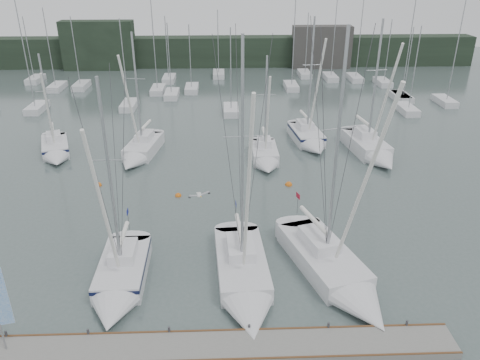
% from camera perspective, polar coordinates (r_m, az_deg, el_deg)
% --- Properties ---
extents(ground, '(160.00, 160.00, 0.00)m').
position_cam_1_polar(ground, '(27.96, -3.55, -12.76)').
color(ground, '#4A5A57').
rests_on(ground, ground).
extents(dock, '(24.00, 2.00, 0.40)m').
position_cam_1_polar(dock, '(24.08, -3.79, -19.75)').
color(dock, slate).
rests_on(dock, ground).
extents(far_treeline, '(90.00, 4.00, 5.00)m').
position_cam_1_polar(far_treeline, '(85.29, -2.80, 15.37)').
color(far_treeline, black).
rests_on(far_treeline, ground).
extents(far_building_left, '(12.00, 3.00, 8.00)m').
position_cam_1_polar(far_building_left, '(85.64, -16.85, 15.43)').
color(far_building_left, black).
rests_on(far_building_left, ground).
extents(far_building_right, '(10.00, 3.00, 7.00)m').
position_cam_1_polar(far_building_right, '(84.89, 9.90, 15.68)').
color(far_building_right, '#3A3836').
rests_on(far_building_right, ground).
extents(mast_forest, '(59.96, 24.92, 14.74)m').
position_cam_1_polar(mast_forest, '(67.10, -2.53, 10.86)').
color(mast_forest, silver).
rests_on(mast_forest, ground).
extents(sailboat_near_left, '(2.84, 8.25, 13.04)m').
position_cam_1_polar(sailboat_near_left, '(28.00, -14.53, -12.18)').
color(sailboat_near_left, silver).
rests_on(sailboat_near_left, ground).
extents(sailboat_near_center, '(3.47, 10.08, 15.09)m').
position_cam_1_polar(sailboat_near_center, '(27.11, 0.62, -12.74)').
color(sailboat_near_center, silver).
rests_on(sailboat_near_center, ground).
extents(sailboat_near_right, '(5.82, 10.59, 15.44)m').
position_cam_1_polar(sailboat_near_right, '(28.18, 12.09, -11.58)').
color(sailboat_near_right, silver).
rests_on(sailboat_near_right, ground).
extents(sailboat_mid_a, '(4.54, 7.37, 10.35)m').
position_cam_1_polar(sailboat_mid_a, '(48.25, -21.55, 3.31)').
color(sailboat_mid_a, silver).
rests_on(sailboat_mid_a, ground).
extents(sailboat_mid_b, '(3.78, 8.40, 12.29)m').
position_cam_1_polar(sailboat_mid_b, '(45.52, -12.23, 3.28)').
color(sailboat_mid_b, silver).
rests_on(sailboat_mid_b, ground).
extents(sailboat_mid_c, '(2.33, 6.60, 10.46)m').
position_cam_1_polar(sailboat_mid_c, '(43.37, 3.13, 2.69)').
color(sailboat_mid_c, silver).
rests_on(sailboat_mid_c, ground).
extents(sailboat_mid_d, '(3.52, 7.95, 13.29)m').
position_cam_1_polar(sailboat_mid_d, '(48.27, 8.49, 4.93)').
color(sailboat_mid_d, silver).
rests_on(sailboat_mid_d, ground).
extents(sailboat_mid_e, '(3.94, 9.12, 13.46)m').
position_cam_1_polar(sailboat_mid_e, '(46.45, 15.88, 3.41)').
color(sailboat_mid_e, silver).
rests_on(sailboat_mid_e, ground).
extents(buoy_a, '(0.51, 0.51, 0.51)m').
position_cam_1_polar(buoy_a, '(37.89, -7.54, -1.94)').
color(buoy_a, '#CE5F12').
rests_on(buoy_a, ground).
extents(buoy_b, '(0.60, 0.60, 0.60)m').
position_cam_1_polar(buoy_b, '(39.57, 5.95, -0.61)').
color(buoy_b, '#CE5F12').
rests_on(buoy_b, ground).
extents(buoy_c, '(0.56, 0.56, 0.56)m').
position_cam_1_polar(buoy_c, '(41.05, -16.88, -0.65)').
color(buoy_c, '#CE5F12').
rests_on(buoy_c, ground).
extents(seagull, '(1.01, 0.55, 0.21)m').
position_cam_1_polar(seagull, '(22.95, -4.99, -1.80)').
color(seagull, silver).
rests_on(seagull, ground).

